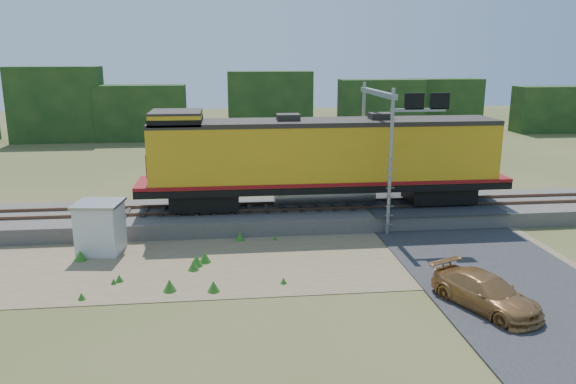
{
  "coord_description": "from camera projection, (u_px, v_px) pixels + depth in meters",
  "views": [
    {
      "loc": [
        -3.85,
        -22.66,
        8.8
      ],
      "look_at": [
        -0.97,
        3.0,
        2.4
      ],
      "focal_mm": 35.0,
      "sensor_mm": 36.0,
      "label": 1
    }
  ],
  "objects": [
    {
      "name": "car",
      "position": [
        486.0,
        293.0,
        19.74
      ],
      "size": [
        3.26,
        4.56,
        1.23
      ],
      "primitive_type": "imported",
      "rotation": [
        0.0,
        0.0,
        0.41
      ],
      "color": "#AD7740",
      "rests_on": "ground"
    },
    {
      "name": "locomotive",
      "position": [
        320.0,
        158.0,
        29.47
      ],
      "size": [
        19.51,
        2.98,
        5.03
      ],
      "color": "black",
      "rests_on": "rails"
    },
    {
      "name": "ground",
      "position": [
        318.0,
        261.0,
        24.4
      ],
      "size": [
        140.0,
        140.0,
        0.0
      ],
      "primitive_type": "plane",
      "color": "#475123",
      "rests_on": "ground"
    },
    {
      "name": "weed_clumps",
      "position": [
        237.0,
        264.0,
        24.11
      ],
      "size": [
        15.0,
        6.2,
        0.56
      ],
      "primitive_type": null,
      "color": "#336F1F",
      "rests_on": "ground"
    },
    {
      "name": "rails",
      "position": [
        300.0,
        206.0,
        29.97
      ],
      "size": [
        70.0,
        1.54,
        0.16
      ],
      "color": "brown",
      "rests_on": "ballast"
    },
    {
      "name": "shed",
      "position": [
        100.0,
        227.0,
        25.26
      ],
      "size": [
        2.2,
        2.2,
        2.35
      ],
      "rotation": [
        0.0,
        0.0,
        -0.12
      ],
      "color": "silver",
      "rests_on": "ground"
    },
    {
      "name": "signal_gantry",
      "position": [
        387.0,
        121.0,
        28.71
      ],
      "size": [
        2.86,
        6.2,
        7.22
      ],
      "color": "gray",
      "rests_on": "ground"
    },
    {
      "name": "dirt_shoulder",
      "position": [
        271.0,
        259.0,
        24.66
      ],
      "size": [
        26.0,
        8.0,
        0.03
      ],
      "primitive_type": "cube",
      "color": "#8C7754",
      "rests_on": "ground"
    },
    {
      "name": "road",
      "position": [
        465.0,
        248.0,
        25.85
      ],
      "size": [
        7.0,
        66.0,
        0.86
      ],
      "color": "#38383A",
      "rests_on": "ground"
    },
    {
      "name": "ballast",
      "position": [
        300.0,
        214.0,
        30.09
      ],
      "size": [
        70.0,
        5.0,
        0.8
      ],
      "primitive_type": "cube",
      "color": "slate",
      "rests_on": "ground"
    },
    {
      "name": "tree_line_north",
      "position": [
        261.0,
        108.0,
        60.31
      ],
      "size": [
        130.0,
        3.0,
        6.5
      ],
      "color": "#163714",
      "rests_on": "ground"
    }
  ]
}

